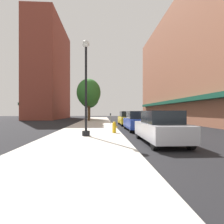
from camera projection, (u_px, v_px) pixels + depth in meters
ground_plane at (125, 124)px, 22.99m from camera, size 90.00×90.00×0.00m
sidewalk_slab at (94, 123)px, 23.76m from camera, size 4.80×50.00×0.12m
building_right_brick at (191, 63)px, 27.60m from camera, size 6.80×40.00×18.66m
building_far_background at (50, 72)px, 41.08m from camera, size 6.80×18.00×21.67m
lamppost at (86, 86)px, 10.90m from camera, size 0.48×0.48×5.90m
fire_hydrant at (114, 127)px, 12.45m from camera, size 0.33×0.26×0.79m
parking_meter_near at (110, 117)px, 20.97m from camera, size 0.14×0.09×1.31m
tree_near at (89, 93)px, 29.54m from camera, size 3.99×3.99×7.01m
tree_mid at (89, 97)px, 34.44m from camera, size 3.82×3.82×6.63m
car_silver at (160, 127)px, 8.98m from camera, size 1.80×4.30×1.66m
car_blue at (137, 121)px, 14.96m from camera, size 1.80×4.30×1.66m
car_yellow at (127, 118)px, 20.82m from camera, size 1.80×4.30×1.66m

